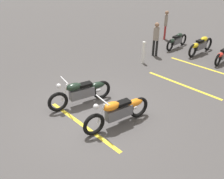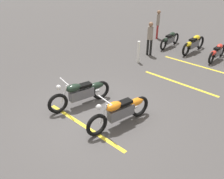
{
  "view_description": "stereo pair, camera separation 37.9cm",
  "coord_description": "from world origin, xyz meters",
  "px_view_note": "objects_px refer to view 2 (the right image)",
  "views": [
    {
      "loc": [
        -3.91,
        -4.92,
        4.29
      ],
      "look_at": [
        0.78,
        0.0,
        0.65
      ],
      "focal_mm": 39.04,
      "sensor_mm": 36.0,
      "label": 1
    },
    {
      "loc": [
        -4.17,
        -4.65,
        4.29
      ],
      "look_at": [
        0.78,
        0.0,
        0.65
      ],
      "focal_mm": 39.04,
      "sensor_mm": 36.0,
      "label": 2
    }
  ],
  "objects_px": {
    "motorcycle_row_left": "(217,52)",
    "bystander_near_row": "(158,23)",
    "motorcycle_row_right": "(169,40)",
    "bollard_post": "(138,52)",
    "motorcycle_bright_foreground": "(121,111)",
    "bystander_secondary": "(150,37)",
    "motorcycle_row_center": "(193,44)",
    "motorcycle_dark_foreground": "(82,93)"
  },
  "relations": [
    {
      "from": "motorcycle_dark_foreground",
      "to": "motorcycle_row_center",
      "type": "xyz_separation_m",
      "value": [
        7.34,
        -0.2,
        -0.0
      ]
    },
    {
      "from": "motorcycle_row_center",
      "to": "motorcycle_row_right",
      "type": "distance_m",
      "value": 1.35
    },
    {
      "from": "motorcycle_dark_foreground",
      "to": "bollard_post",
      "type": "relative_size",
      "value": 2.17
    },
    {
      "from": "motorcycle_bright_foreground",
      "to": "motorcycle_row_right",
      "type": "relative_size",
      "value": 1.08
    },
    {
      "from": "motorcycle_bright_foreground",
      "to": "motorcycle_row_left",
      "type": "bearing_deg",
      "value": -169.24
    },
    {
      "from": "motorcycle_row_left",
      "to": "motorcycle_row_center",
      "type": "distance_m",
      "value": 1.38
    },
    {
      "from": "motorcycle_row_center",
      "to": "bystander_secondary",
      "type": "distance_m",
      "value": 2.4
    },
    {
      "from": "motorcycle_bright_foreground",
      "to": "bollard_post",
      "type": "height_order",
      "value": "motorcycle_bright_foreground"
    },
    {
      "from": "motorcycle_row_center",
      "to": "bystander_secondary",
      "type": "relative_size",
      "value": 1.34
    },
    {
      "from": "motorcycle_row_right",
      "to": "motorcycle_row_center",
      "type": "bearing_deg",
      "value": -90.19
    },
    {
      "from": "motorcycle_dark_foreground",
      "to": "bystander_secondary",
      "type": "height_order",
      "value": "bystander_secondary"
    },
    {
      "from": "motorcycle_row_left",
      "to": "bystander_near_row",
      "type": "distance_m",
      "value": 4.33
    },
    {
      "from": "motorcycle_row_center",
      "to": "motorcycle_dark_foreground",
      "type": "bearing_deg",
      "value": 178.92
    },
    {
      "from": "motorcycle_bright_foreground",
      "to": "motorcycle_row_center",
      "type": "distance_m",
      "value": 7.42
    },
    {
      "from": "motorcycle_bright_foreground",
      "to": "bystander_near_row",
      "type": "relative_size",
      "value": 1.32
    },
    {
      "from": "bystander_secondary",
      "to": "bollard_post",
      "type": "bearing_deg",
      "value": -8.68
    },
    {
      "from": "motorcycle_row_center",
      "to": "motorcycle_row_right",
      "type": "xyz_separation_m",
      "value": [
        -0.08,
        1.35,
        -0.04
      ]
    },
    {
      "from": "motorcycle_dark_foreground",
      "to": "bollard_post",
      "type": "height_order",
      "value": "motorcycle_dark_foreground"
    },
    {
      "from": "motorcycle_bright_foreground",
      "to": "bystander_secondary",
      "type": "height_order",
      "value": "bystander_secondary"
    },
    {
      "from": "motorcycle_bright_foreground",
      "to": "motorcycle_dark_foreground",
      "type": "xyz_separation_m",
      "value": [
        -0.07,
        1.65,
        0.0
      ]
    },
    {
      "from": "motorcycle_row_left",
      "to": "motorcycle_row_center",
      "type": "relative_size",
      "value": 0.88
    },
    {
      "from": "motorcycle_bright_foreground",
      "to": "bystander_secondary",
      "type": "bearing_deg",
      "value": -142.09
    },
    {
      "from": "motorcycle_dark_foreground",
      "to": "motorcycle_row_right",
      "type": "xyz_separation_m",
      "value": [
        7.26,
        1.14,
        -0.04
      ]
    },
    {
      "from": "motorcycle_row_left",
      "to": "motorcycle_row_right",
      "type": "relative_size",
      "value": 0.95
    },
    {
      "from": "bollard_post",
      "to": "bystander_secondary",
      "type": "bearing_deg",
      "value": 10.49
    },
    {
      "from": "bystander_near_row",
      "to": "bystander_secondary",
      "type": "xyz_separation_m",
      "value": [
        -2.75,
        -1.38,
        -0.01
      ]
    },
    {
      "from": "bystander_near_row",
      "to": "bollard_post",
      "type": "height_order",
      "value": "bystander_near_row"
    },
    {
      "from": "bystander_secondary",
      "to": "bollard_post",
      "type": "distance_m",
      "value": 1.26
    },
    {
      "from": "motorcycle_row_right",
      "to": "bystander_secondary",
      "type": "height_order",
      "value": "bystander_secondary"
    },
    {
      "from": "motorcycle_bright_foreground",
      "to": "bystander_near_row",
      "type": "height_order",
      "value": "bystander_near_row"
    },
    {
      "from": "motorcycle_row_right",
      "to": "bollard_post",
      "type": "distance_m",
      "value": 2.98
    },
    {
      "from": "motorcycle_row_left",
      "to": "bollard_post",
      "type": "distance_m",
      "value": 3.78
    },
    {
      "from": "motorcycle_row_left",
      "to": "bystander_secondary",
      "type": "height_order",
      "value": "bystander_secondary"
    },
    {
      "from": "bollard_post",
      "to": "motorcycle_dark_foreground",
      "type": "bearing_deg",
      "value": -167.01
    },
    {
      "from": "motorcycle_bright_foreground",
      "to": "bystander_secondary",
      "type": "xyz_separation_m",
      "value": [
        5.4,
        2.86,
        0.46
      ]
    },
    {
      "from": "motorcycle_row_left",
      "to": "bystander_secondary",
      "type": "xyz_separation_m",
      "value": [
        -1.62,
        2.77,
        0.53
      ]
    },
    {
      "from": "motorcycle_bright_foreground",
      "to": "motorcycle_row_center",
      "type": "xyz_separation_m",
      "value": [
        7.28,
        1.45,
        -0.0
      ]
    },
    {
      "from": "motorcycle_row_center",
      "to": "bystander_near_row",
      "type": "relative_size",
      "value": 1.33
    },
    {
      "from": "bystander_near_row",
      "to": "bystander_secondary",
      "type": "height_order",
      "value": "bystander_near_row"
    },
    {
      "from": "motorcycle_dark_foreground",
      "to": "motorcycle_row_right",
      "type": "bearing_deg",
      "value": -158.2
    },
    {
      "from": "bystander_secondary",
      "to": "motorcycle_dark_foreground",
      "type": "bearing_deg",
      "value": -6.71
    },
    {
      "from": "bollard_post",
      "to": "motorcycle_row_center",
      "type": "bearing_deg",
      "value": -21.35
    }
  ]
}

